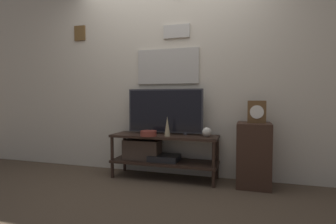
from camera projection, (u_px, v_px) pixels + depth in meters
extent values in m
plane|color=#4C3D2D|center=(158.00, 184.00, 3.01)|extent=(12.00, 12.00, 0.00)
cube|color=beige|center=(170.00, 70.00, 3.41)|extent=(6.40, 0.06, 2.70)
cube|color=#B2ADA3|center=(168.00, 66.00, 3.37)|extent=(0.81, 0.02, 0.45)
cube|color=#B2BCC6|center=(168.00, 66.00, 3.36)|extent=(0.78, 0.01, 0.41)
cube|color=#B7B2A8|center=(177.00, 31.00, 3.31)|extent=(0.34, 0.02, 0.17)
cube|color=slate|center=(176.00, 31.00, 3.31)|extent=(0.30, 0.01, 0.13)
cube|color=brown|center=(80.00, 33.00, 3.73)|extent=(0.17, 0.02, 0.21)
cube|color=white|center=(80.00, 33.00, 3.72)|extent=(0.13, 0.01, 0.17)
cube|color=black|center=(164.00, 136.00, 3.21)|extent=(1.31, 0.40, 0.03)
cube|color=black|center=(164.00, 162.00, 3.23)|extent=(1.31, 0.40, 0.03)
cylinder|color=black|center=(112.00, 156.00, 3.24)|extent=(0.04, 0.04, 0.54)
cylinder|color=black|center=(214.00, 164.00, 2.88)|extent=(0.04, 0.04, 0.54)
cylinder|color=black|center=(125.00, 151.00, 3.57)|extent=(0.04, 0.04, 0.54)
cylinder|color=black|center=(217.00, 157.00, 3.20)|extent=(0.04, 0.04, 0.54)
cube|color=black|center=(164.00, 158.00, 3.22)|extent=(0.36, 0.28, 0.07)
cube|color=#47382D|center=(142.00, 149.00, 3.30)|extent=(0.46, 0.22, 0.24)
cylinder|color=#333338|center=(145.00, 132.00, 3.38)|extent=(0.05, 0.05, 0.02)
cylinder|color=#333338|center=(185.00, 134.00, 3.22)|extent=(0.05, 0.05, 0.02)
cube|color=#333338|center=(165.00, 111.00, 3.29)|extent=(0.97, 0.04, 0.55)
cube|color=black|center=(165.00, 111.00, 3.27)|extent=(0.93, 0.01, 0.51)
cone|color=tan|center=(167.00, 126.00, 3.10)|extent=(0.07, 0.07, 0.23)
sphere|color=beige|center=(207.00, 132.00, 3.04)|extent=(0.11, 0.11, 0.11)
cylinder|color=brown|center=(148.00, 133.00, 3.11)|extent=(0.19, 0.19, 0.06)
cube|color=#382319|center=(254.00, 155.00, 2.92)|extent=(0.36, 0.38, 0.71)
cube|color=brown|center=(257.00, 112.00, 2.91)|extent=(0.20, 0.10, 0.25)
cylinder|color=white|center=(257.00, 112.00, 2.85)|extent=(0.15, 0.01, 0.15)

